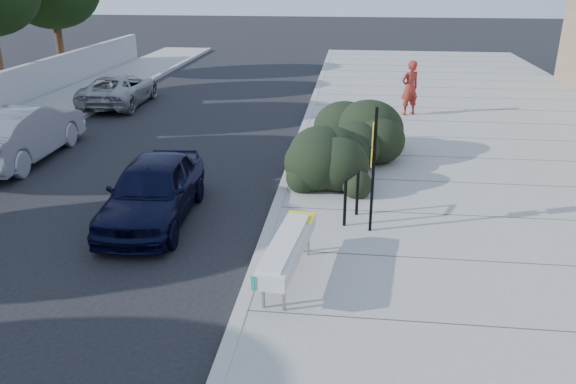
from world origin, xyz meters
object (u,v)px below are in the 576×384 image
object	(u,v)px
bike_rack	(352,193)
wagon_silver	(20,132)
sedan_navy	(153,190)
bench	(288,248)
sign_post	(373,162)
suv_silver	(119,89)
pedestrian	(410,88)

from	to	relation	value
bike_rack	wagon_silver	distance (m)	9.71
sedan_navy	wagon_silver	xyz separation A→B (m)	(-5.00, 3.50, 0.11)
bench	sign_post	size ratio (longest dim) A/B	0.98
bike_rack	wagon_silver	world-z (taller)	wagon_silver
bench	sedan_navy	bearing A→B (deg)	149.34
sign_post	sedan_navy	distance (m)	4.58
bench	sign_post	distance (m)	2.61
bench	sedan_navy	xyz separation A→B (m)	(-3.10, 2.37, -0.05)
bike_rack	sign_post	size ratio (longest dim) A/B	0.40
bench	suv_silver	xyz separation A→B (m)	(-8.10, 12.76, -0.11)
bike_rack	pedestrian	bearing A→B (deg)	101.32
bike_rack	sedan_navy	world-z (taller)	sedan_navy
sign_post	sedan_navy	size ratio (longest dim) A/B	0.63
suv_silver	pedestrian	xyz separation A→B (m)	(11.01, -0.92, 0.48)
bike_rack	suv_silver	distance (m)	13.72
bike_rack	bench	bearing A→B (deg)	-89.09
bench	wagon_silver	world-z (taller)	wagon_silver
sign_post	wagon_silver	size ratio (longest dim) A/B	0.52
bench	wagon_silver	distance (m)	10.00
bench	bike_rack	xyz separation A→B (m)	(1.01, 2.50, 0.03)
sign_post	sedan_navy	bearing A→B (deg)	179.00
bench	suv_silver	world-z (taller)	suv_silver
sign_post	pedestrian	distance (m)	9.93
sedan_navy	bench	bearing A→B (deg)	-40.30
sign_post	sedan_navy	world-z (taller)	sign_post
bench	sign_post	world-z (taller)	sign_post
bike_rack	suv_silver	size ratio (longest dim) A/B	0.23
bike_rack	sign_post	distance (m)	1.00
bench	sedan_navy	distance (m)	3.90
suv_silver	pedestrian	size ratio (longest dim) A/B	2.33
bench	pedestrian	size ratio (longest dim) A/B	1.28
wagon_silver	pedestrian	distance (m)	12.53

